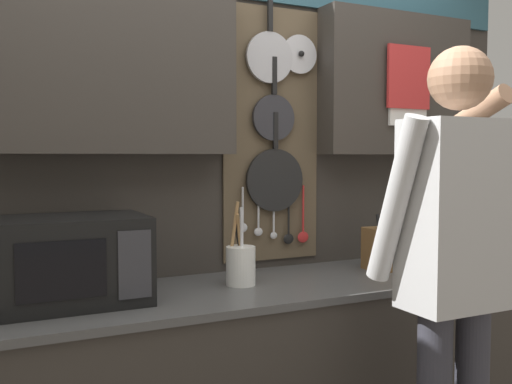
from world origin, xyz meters
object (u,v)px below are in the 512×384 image
Objects in this scene: microwave at (72,260)px; knife_block at (380,248)px; person at (454,252)px; utensil_crock at (241,264)px.

microwave is 1.85× the size of knife_block.
person is at bearing -27.26° from microwave.
utensil_crock is at bearing 0.25° from microwave.
knife_block is at bearing 0.03° from microwave.
microwave is at bearing -179.97° from knife_block.
person reaches higher than knife_block.
utensil_crock is (-0.71, 0.00, -0.01)m from knife_block.
microwave is 0.29× the size of person.
utensil_crock reaches higher than microwave.
person is (1.21, -0.62, 0.04)m from microwave.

